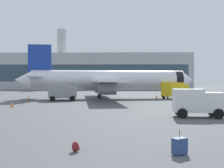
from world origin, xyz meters
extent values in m
cylinder|color=white|center=(-1.48, 47.22, 3.70)|extent=(30.24, 7.99, 3.80)
cone|color=white|center=(14.56, 49.50, 3.70)|extent=(2.88, 3.91, 3.61)
cone|color=white|center=(-17.91, 44.88, 3.70)|extent=(3.65, 3.84, 3.42)
cylinder|color=black|center=(12.38, 49.19, 3.70)|extent=(1.93, 4.03, 3.88)
cube|color=white|center=(-3.60, 55.00, 3.40)|extent=(7.01, 16.52, 0.36)
cube|color=white|center=(-1.34, 39.15, 3.40)|extent=(7.01, 16.52, 0.36)
cylinder|color=gray|center=(-3.25, 52.52, 2.10)|extent=(3.48, 2.63, 2.20)
cylinder|color=gray|center=(-1.70, 41.63, 2.10)|extent=(3.48, 2.63, 2.20)
cube|color=#193899|center=(-14.85, 45.31, 7.30)|extent=(4.41, 0.98, 6.40)
cube|color=white|center=(-15.79, 48.41, 4.30)|extent=(3.42, 6.31, 0.24)
cube|color=white|center=(-14.89, 42.07, 4.30)|extent=(3.42, 6.31, 0.24)
cylinder|color=black|center=(10.40, 48.91, 0.90)|extent=(0.36, 0.36, 1.80)
cylinder|color=black|center=(-3.80, 49.31, 0.90)|extent=(0.44, 0.44, 1.80)
cylinder|color=black|center=(-3.12, 44.56, 0.90)|extent=(0.44, 0.44, 1.80)
cube|color=gray|center=(-8.02, 41.06, 1.52)|extent=(2.20, 2.56, 2.04)
cube|color=#1E232D|center=(-7.33, 41.25, 2.00)|extent=(0.60, 1.93, 0.84)
cube|color=gray|center=(-10.34, 40.43, 1.70)|extent=(3.59, 2.94, 2.40)
cylinder|color=black|center=(-8.21, 42.20, 0.45)|extent=(0.93, 0.45, 0.90)
cylinder|color=black|center=(-7.60, 39.98, 0.45)|extent=(0.93, 0.45, 0.90)
cylinder|color=black|center=(-11.45, 41.32, 0.45)|extent=(0.93, 0.45, 0.90)
cylinder|color=black|center=(-10.85, 39.10, 0.45)|extent=(0.93, 0.45, 0.90)
cube|color=yellow|center=(13.28, 49.00, 1.64)|extent=(2.85, 2.91, 2.29)
cube|color=#1E232D|center=(13.81, 49.48, 2.18)|extent=(1.51, 1.66, 0.95)
cube|color=yellow|center=(11.05, 46.99, 1.85)|extent=(4.82, 4.68, 2.70)
cylinder|color=black|center=(12.40, 49.89, 0.45)|extent=(0.82, 0.77, 0.90)
cylinder|color=black|center=(14.07, 48.03, 0.45)|extent=(0.82, 0.77, 0.90)
cylinder|color=black|center=(9.28, 47.07, 0.45)|extent=(0.82, 0.77, 0.90)
cylinder|color=black|center=(10.95, 45.22, 0.45)|extent=(0.82, 0.77, 0.90)
cube|color=white|center=(8.77, 19.11, 1.39)|extent=(1.93, 2.15, 1.78)
cube|color=#1E232D|center=(9.51, 19.04, 1.81)|extent=(0.24, 1.80, 0.74)
cube|color=white|center=(6.58, 19.31, 1.55)|extent=(2.81, 2.23, 2.10)
cylinder|color=black|center=(9.08, 20.13, 0.45)|extent=(0.92, 0.30, 0.90)
cylinder|color=black|center=(8.89, 18.04, 0.45)|extent=(0.92, 0.30, 0.90)
cylinder|color=black|center=(6.02, 20.41, 0.45)|extent=(0.92, 0.30, 0.90)
cylinder|color=black|center=(5.82, 18.32, 0.45)|extent=(0.92, 0.30, 0.90)
cube|color=#F2590C|center=(7.86, 46.72, 0.02)|extent=(0.44, 0.44, 0.04)
cone|color=#F2590C|center=(7.86, 46.72, 0.41)|extent=(0.36, 0.36, 0.75)
cylinder|color=white|center=(7.86, 46.72, 0.45)|extent=(0.23, 0.23, 0.10)
cube|color=#F2590C|center=(-16.41, 43.34, 0.02)|extent=(0.44, 0.44, 0.04)
cone|color=#F2590C|center=(-16.41, 43.34, 0.36)|extent=(0.36, 0.36, 0.63)
cylinder|color=white|center=(-16.41, 43.34, 0.39)|extent=(0.23, 0.23, 0.10)
cube|color=#F2590C|center=(-13.62, 28.95, 0.02)|extent=(0.44, 0.44, 0.04)
cone|color=#F2590C|center=(-13.62, 28.95, 0.36)|extent=(0.36, 0.36, 0.64)
cylinder|color=white|center=(-13.62, 28.95, 0.39)|extent=(0.23, 0.23, 0.10)
cube|color=navy|center=(2.81, 6.72, 0.39)|extent=(0.75, 0.70, 0.70)
cylinder|color=black|center=(2.81, 6.72, 0.92)|extent=(0.02, 0.02, 0.36)
cylinder|color=black|center=(3.00, 6.85, 0.04)|extent=(0.07, 0.08, 0.08)
cylinder|color=black|center=(2.63, 6.59, 0.04)|extent=(0.07, 0.08, 0.08)
ellipsoid|color=maroon|center=(-1.89, 7.11, 0.24)|extent=(0.32, 0.40, 0.48)
ellipsoid|color=maroon|center=(-1.75, 7.11, 0.17)|extent=(0.12, 0.28, 0.24)
cube|color=#B2B2B7|center=(-16.31, 120.06, 8.28)|extent=(100.79, 17.14, 16.56)
cube|color=#334756|center=(-16.31, 111.44, 7.45)|extent=(95.76, 0.10, 7.45)
cylinder|color=#B2B2B7|center=(-26.35, 120.06, 22.56)|extent=(4.40, 4.40, 12.00)
camera|label=1|loc=(0.04, -4.94, 3.20)|focal=42.12mm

